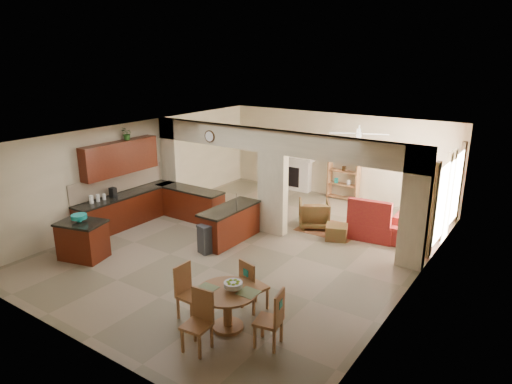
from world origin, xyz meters
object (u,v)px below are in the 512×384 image
Objects in this scene: kitchen_island at (83,240)px; armchair at (314,214)px; sofa at (418,222)px; dining_table at (228,303)px.

kitchen_island is 6.06m from armchair.
kitchen_island reaches higher than armchair.
kitchen_island is at bearing 131.97° from sofa.
armchair is (-1.03, 5.26, -0.11)m from dining_table.
kitchen_island reaches higher than sofa.
dining_table is 1.29× the size of armchair.
kitchen_island is 0.51× the size of sofa.
sofa is (6.11, 5.98, -0.11)m from kitchen_island.
dining_table is 0.45× the size of sofa.
dining_table reaches higher than sofa.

